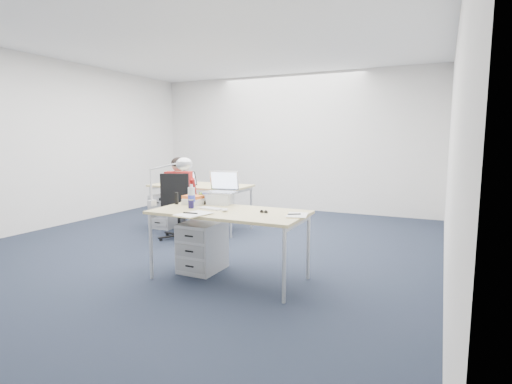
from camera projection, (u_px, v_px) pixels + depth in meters
floor at (199, 249)px, 5.38m from camera, size 7.00×7.00×0.00m
room at (196, 120)px, 5.16m from camera, size 6.02×7.02×2.80m
desk_near at (229, 215)px, 4.15m from camera, size 1.60×0.80×0.73m
desk_far at (201, 188)px, 6.53m from camera, size 1.60×0.80×0.73m
office_chair at (178, 220)px, 5.90m from camera, size 0.82×0.82×0.99m
seated_person at (182, 197)px, 6.03m from camera, size 0.50×0.72×1.20m
drawer_pedestal_near at (203, 246)px, 4.48m from camera, size 0.40×0.50×0.55m
drawer_pedestal_far at (167, 211)px, 6.73m from camera, size 0.40×0.50×0.55m
silver_laptop at (220, 188)px, 4.56m from camera, size 0.39×0.33×0.37m
wireless_keyboard at (211, 208)px, 4.26m from camera, size 0.28×0.15×0.01m
computer_mouse at (225, 210)px, 4.10m from camera, size 0.07×0.10×0.03m
headphones at (214, 202)px, 4.58m from camera, size 0.29×0.26×0.04m
can_koozie at (191, 204)px, 4.30m from camera, size 0.07×0.07×0.10m
water_bottle at (192, 196)px, 4.35m from camera, size 0.08×0.08×0.25m
bear_figurine at (201, 198)px, 4.62m from camera, size 0.08×0.07×0.13m
book_stack at (193, 200)px, 4.56m from camera, size 0.27×0.23×0.10m
cordless_phone at (177, 198)px, 4.55m from camera, size 0.04×0.03×0.14m
papers_left at (192, 214)px, 3.92m from camera, size 0.29×0.38×0.01m
papers_right at (296, 215)px, 3.88m from camera, size 0.26×0.32×0.01m
sunglasses at (264, 212)px, 4.02m from camera, size 0.09×0.05×0.02m
desk_lamp at (164, 181)px, 4.32m from camera, size 0.52×0.23×0.57m
dark_laptop at (184, 178)px, 6.42m from camera, size 0.43×0.42×0.24m
far_cup at (237, 182)px, 6.48m from camera, size 0.07×0.07×0.10m
far_papers at (185, 182)px, 6.84m from camera, size 0.32×0.38×0.01m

